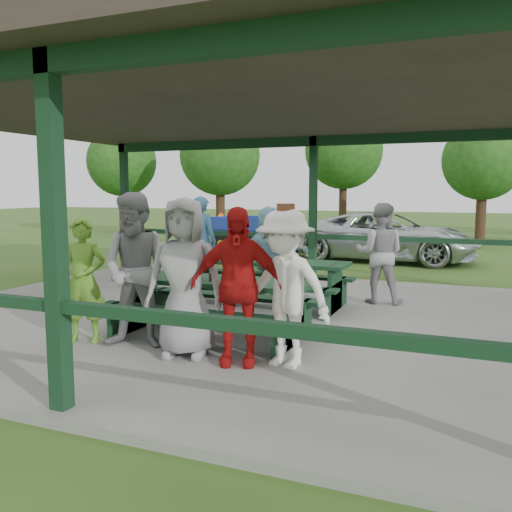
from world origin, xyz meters
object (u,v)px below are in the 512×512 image
at_px(contestant_white_fedora, 285,288).
at_px(pickup_truck, 387,236).
at_px(contestant_red, 237,286).
at_px(spectator_blue, 202,241).
at_px(contestant_grey_left, 138,271).
at_px(contestant_grey_mid, 185,277).
at_px(spectator_grey, 380,253).
at_px(farm_trailer, 258,235).
at_px(picnic_table_far, 261,276).
at_px(spectator_lblue, 270,251).
at_px(contestant_green, 84,280).
at_px(picnic_table_near, 212,300).

bearing_deg(contestant_white_fedora, pickup_truck, 105.74).
relative_size(contestant_red, spectator_blue, 0.97).
relative_size(contestant_grey_left, pickup_truck, 0.37).
bearing_deg(contestant_grey_mid, spectator_grey, 54.77).
xyz_separation_m(contestant_white_fedora, farm_trailer, (-4.40, 10.02, -0.32)).
height_order(picnic_table_far, spectator_lblue, spectator_lblue).
bearing_deg(contestant_grey_left, spectator_lblue, 71.18).
height_order(picnic_table_far, spectator_blue, spectator_blue).
bearing_deg(farm_trailer, spectator_grey, -44.63).
xyz_separation_m(contestant_green, spectator_blue, (-0.58, 4.18, 0.11)).
distance_m(picnic_table_near, contestant_white_fedora, 1.55).
distance_m(contestant_red, contestant_white_fedora, 0.52).
bearing_deg(contestant_white_fedora, picnic_table_far, 129.32).
xyz_separation_m(spectator_grey, pickup_truck, (-0.87, 6.34, -0.24)).
height_order(contestant_white_fedora, farm_trailer, contestant_white_fedora).
height_order(picnic_table_near, spectator_lblue, spectator_lblue).
bearing_deg(spectator_blue, spectator_grey, 179.55).
relative_size(contestant_grey_mid, pickup_truck, 0.36).
xyz_separation_m(contestant_grey_mid, spectator_blue, (-2.03, 4.21, -0.02)).
distance_m(spectator_lblue, spectator_grey, 1.94).
bearing_deg(contestant_red, contestant_green, 161.90).
height_order(picnic_table_near, farm_trailer, farm_trailer).
distance_m(contestant_grey_left, spectator_lblue, 3.66).
bearing_deg(contestant_red, picnic_table_far, 90.55).
distance_m(contestant_green, spectator_grey, 4.81).
height_order(contestant_red, pickup_truck, contestant_red).
relative_size(contestant_grey_mid, contestant_red, 1.06).
height_order(picnic_table_near, pickup_truck, pickup_truck).
height_order(contestant_green, pickup_truck, contestant_green).
relative_size(contestant_grey_left, contestant_red, 1.09).
relative_size(picnic_table_far, contestant_red, 1.66).
xyz_separation_m(contestant_grey_mid, spectator_grey, (1.53, 3.81, -0.07)).
height_order(picnic_table_near, contestant_grey_mid, contestant_grey_mid).
relative_size(contestant_green, contestant_red, 0.91).
bearing_deg(spectator_grey, picnic_table_near, 56.22).
bearing_deg(picnic_table_near, contestant_green, -147.93).
height_order(contestant_white_fedora, pickup_truck, contestant_white_fedora).
relative_size(contestant_white_fedora, spectator_grey, 1.04).
distance_m(contestant_grey_left, contestant_grey_mid, 0.70).
height_order(picnic_table_near, spectator_grey, spectator_grey).
height_order(spectator_lblue, pickup_truck, spectator_lblue).
height_order(contestant_green, contestant_grey_left, contestant_grey_left).
height_order(contestant_red, spectator_grey, contestant_red).
height_order(contestant_green, contestant_white_fedora, contestant_white_fedora).
xyz_separation_m(picnic_table_near, spectator_lblue, (-0.30, 2.87, 0.33)).
relative_size(picnic_table_near, contestant_green, 1.65).
relative_size(contestant_green, contestant_grey_left, 0.83).
bearing_deg(picnic_table_far, spectator_lblue, 102.04).
bearing_deg(contestant_red, spectator_lblue, 89.46).
distance_m(contestant_green, contestant_red, 2.11).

